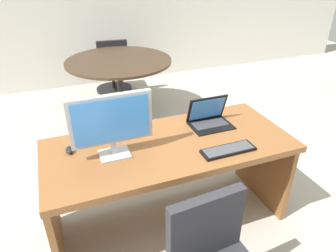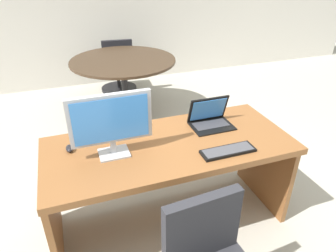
{
  "view_description": "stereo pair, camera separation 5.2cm",
  "coord_description": "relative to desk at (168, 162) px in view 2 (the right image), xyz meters",
  "views": [
    {
      "loc": [
        -0.68,
        -1.72,
        1.92
      ],
      "look_at": [
        0.0,
        0.04,
        0.86
      ],
      "focal_mm": 32.94,
      "sensor_mm": 36.0,
      "label": 1
    },
    {
      "loc": [
        -0.63,
        -1.74,
        1.92
      ],
      "look_at": [
        0.0,
        0.04,
        0.86
      ],
      "focal_mm": 32.94,
      "sensor_mm": 36.0,
      "label": 2
    }
  ],
  "objects": [
    {
      "name": "monitor",
      "position": [
        -0.4,
        -0.05,
        0.44
      ],
      "size": [
        0.53,
        0.16,
        0.43
      ],
      "color": "#B7BABF",
      "rests_on": "desk"
    },
    {
      "name": "coffee_mug",
      "position": [
        -0.5,
        0.23,
        0.24
      ],
      "size": [
        0.11,
        0.09,
        0.1
      ],
      "color": "blue",
      "rests_on": "desk"
    },
    {
      "name": "laptop",
      "position": [
        0.39,
        0.12,
        0.26
      ],
      "size": [
        0.32,
        0.24,
        0.22
      ],
      "color": "black",
      "rests_on": "desk"
    },
    {
      "name": "meeting_chair_near",
      "position": [
        0.17,
        2.82,
        -0.22
      ],
      "size": [
        0.56,
        0.56,
        0.85
      ],
      "color": "black",
      "rests_on": "ground"
    },
    {
      "name": "keyboard",
      "position": [
        0.33,
        -0.28,
        0.2
      ],
      "size": [
        0.38,
        0.12,
        0.02
      ],
      "color": "black",
      "rests_on": "desk"
    },
    {
      "name": "mouse",
      "position": [
        -0.68,
        0.09,
        0.21
      ],
      "size": [
        0.05,
        0.09,
        0.04
      ],
      "color": "black",
      "rests_on": "desk"
    },
    {
      "name": "ground",
      "position": [
        0.0,
        1.46,
        -0.55
      ],
      "size": [
        12.0,
        12.0,
        0.0
      ],
      "primitive_type": "plane",
      "color": "#B7B2A3"
    },
    {
      "name": "meeting_table",
      "position": [
        0.09,
        1.93,
        0.04
      ],
      "size": [
        1.31,
        1.31,
        0.78
      ],
      "color": "black",
      "rests_on": "ground"
    },
    {
      "name": "desk_lamp",
      "position": [
        -0.34,
        0.23,
        0.44
      ],
      "size": [
        0.12,
        0.15,
        0.34
      ],
      "color": "black",
      "rests_on": "desk"
    },
    {
      "name": "desk",
      "position": [
        0.0,
        0.0,
        0.0
      ],
      "size": [
        1.76,
        0.77,
        0.74
      ],
      "color": "brown",
      "rests_on": "ground"
    }
  ]
}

